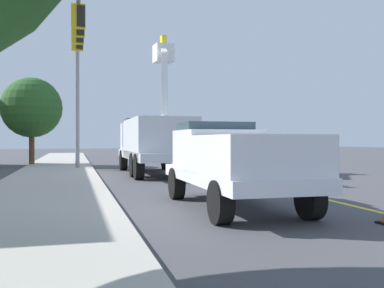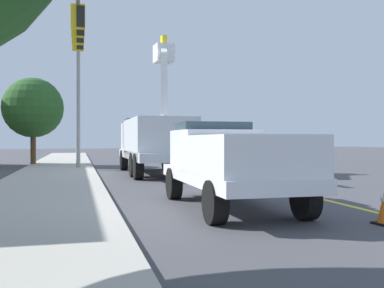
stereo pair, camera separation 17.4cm
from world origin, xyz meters
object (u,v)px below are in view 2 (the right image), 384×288
traffic_cone_mid_rear (177,161)px  traffic_signal_mast (78,55)px  service_pickup_truck (230,160)px  passing_minivan (204,149)px  utility_bucket_truck (154,139)px  traffic_cone_mid_front (227,171)px

traffic_cone_mid_rear → traffic_signal_mast: (-1.69, 5.58, 5.25)m
service_pickup_truck → passing_minivan: service_pickup_truck is taller
service_pickup_truck → traffic_cone_mid_rear: size_ratio=6.70×
utility_bucket_truck → traffic_cone_mid_front: 5.36m
passing_minivan → traffic_cone_mid_front: bearing=161.5°
utility_bucket_truck → traffic_signal_mast: bearing=61.6°
service_pickup_truck → traffic_cone_mid_rear: bearing=-13.6°
traffic_cone_mid_front → traffic_cone_mid_rear: (8.49, -0.87, 0.01)m
traffic_cone_mid_front → traffic_cone_mid_rear: bearing=-5.8°
passing_minivan → traffic_signal_mast: bearing=124.5°
traffic_cone_mid_front → traffic_signal_mast: 9.80m
service_pickup_truck → traffic_signal_mast: (12.53, 2.14, 4.55)m
service_pickup_truck → traffic_cone_mid_front: size_ratio=6.94×
traffic_cone_mid_rear → traffic_signal_mast: size_ratio=0.11×
passing_minivan → utility_bucket_truck: bearing=144.1°
passing_minivan → traffic_cone_mid_rear: (-4.53, 3.48, -0.55)m
utility_bucket_truck → service_pickup_truck: bearing=174.0°
traffic_cone_mid_front → utility_bucket_truck: bearing=16.0°
traffic_cone_mid_front → traffic_signal_mast: (6.80, 4.71, 5.26)m
traffic_cone_mid_front → traffic_cone_mid_rear: 8.53m
traffic_cone_mid_front → passing_minivan: bearing=-18.5°
utility_bucket_truck → traffic_cone_mid_rear: size_ratio=9.74×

